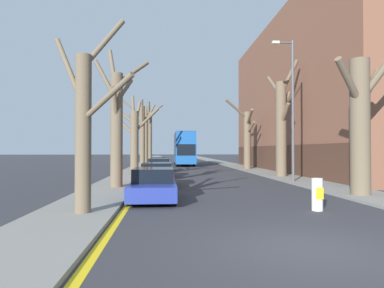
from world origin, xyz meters
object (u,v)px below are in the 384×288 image
Objects in this scene: street_tree_left_4 at (145,137)px; parked_car_3 at (160,165)px; street_tree_left_1 at (117,120)px; street_tree_right_1 at (281,124)px; street_tree_left_2 at (134,137)px; double_decker_bus at (184,147)px; parked_car_2 at (159,168)px; lamp_post at (292,104)px; street_tree_left_3 at (142,134)px; street_tree_right_0 at (361,122)px; parked_car_1 at (157,175)px; parked_car_0 at (153,185)px; street_tree_right_2 at (247,138)px; traffic_bollard at (317,194)px; street_tree_left_0 at (84,123)px; street_tree_left_5 at (150,136)px.

street_tree_left_4 is 10.30m from parked_car_3.
street_tree_right_1 reaches higher than street_tree_left_1.
double_decker_bus is (4.97, 19.35, -0.60)m from street_tree_left_2.
parked_car_2 is 11.03m from lamp_post.
street_tree_left_3 is 23.72m from street_tree_right_0.
street_tree_left_4 reaches higher than parked_car_1.
parked_car_0 is at bearing -64.50° from street_tree_left_1.
street_tree_right_2 is 12.81m from double_decker_bus.
parked_car_0 is (-9.14, -0.16, -2.69)m from street_tree_right_0.
parked_car_0 is (1.98, -12.91, -2.47)m from street_tree_left_2.
traffic_bollard is at bearing -138.22° from street_tree_right_0.
street_tree_right_0 is at bearing -68.70° from street_tree_left_4.
parked_car_1 is 0.49× the size of lamp_post.
street_tree_left_5 is at bearing 89.72° from street_tree_left_0.
parked_car_1 is (1.90, -15.81, -3.08)m from street_tree_left_3.
double_decker_bus is 2.40× the size of parked_car_3.
street_tree_left_4 is at bearing 97.01° from parked_car_2.
street_tree_left_2 is 0.90× the size of street_tree_right_2.
parked_car_2 is (1.90, -8.86, -3.05)m from street_tree_left_3.
traffic_bollard is at bearing -85.51° from double_decker_bus.
street_tree_right_0 reaches higher than parked_car_0.
street_tree_right_1 is (11.28, -17.83, 0.36)m from street_tree_left_4.
street_tree_left_1 reaches higher than street_tree_left_3.
street_tree_left_5 reaches higher than street_tree_left_2.
street_tree_left_3 reaches higher than street_tree_right_2.
parked_car_0 is 11.65m from lamp_post.
street_tree_left_1 is 8.68m from parked_car_2.
street_tree_left_1 is at bearing 137.12° from traffic_bollard.
street_tree_right_0 is at bearing 16.65° from street_tree_left_0.
street_tree_left_5 is (0.23, 32.18, 0.52)m from street_tree_left_1.
street_tree_left_3 is 17.83m from lamp_post.
parked_car_1 is 10.03m from traffic_bollard.
street_tree_left_4 is 16.88m from parked_car_2.
street_tree_right_0 is at bearing -79.17° from double_decker_bus.
street_tree_left_2 is at bearing 98.71° from parked_car_0.
street_tree_left_4 is (-0.13, 7.63, -0.03)m from street_tree_left_3.
street_tree_left_3 is 15.12m from street_tree_right_1.
street_tree_left_0 is 1.00× the size of street_tree_right_0.
parked_car_1 is 3.99× the size of traffic_bollard.
parked_car_1 is at bearing -83.16° from street_tree_left_3.
traffic_bollard is (7.65, -24.02, -3.17)m from street_tree_left_3.
street_tree_left_4 is (0.09, 24.34, -0.01)m from street_tree_left_1.
parked_car_2 is at bearing -77.92° from street_tree_left_3.
street_tree_left_1 is (-0.03, 7.64, 0.74)m from street_tree_left_0.
street_tree_right_1 is at bearing 51.29° from street_tree_left_0.
street_tree_left_1 is at bearing -100.42° from double_decker_bus.
parked_car_1 is (-9.02, -15.64, -2.74)m from street_tree_right_2.
street_tree_left_3 is at bearing -90.03° from street_tree_left_5.
street_tree_left_0 is 26.62m from street_tree_right_2.
lamp_post is at bearing -64.57° from street_tree_left_4.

